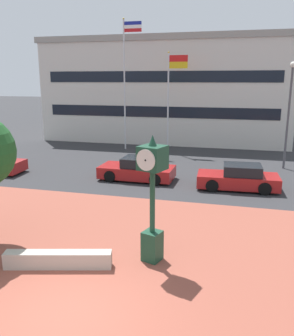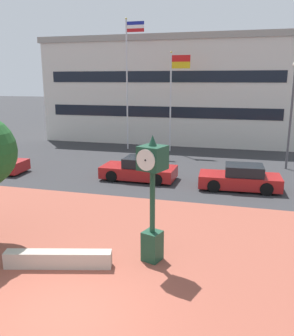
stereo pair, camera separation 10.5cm
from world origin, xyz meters
name	(u,v)px [view 1 (the left image)]	position (x,y,z in m)	size (l,w,h in m)	color
ground_plane	(63,316)	(0.00, 0.00, 0.00)	(200.00, 200.00, 0.00)	#2D2D30
plaza_brick_paving	(101,266)	(0.00, 2.41, 0.00)	(44.00, 12.83, 0.01)	brown
planter_wall	(58,260)	(-1.20, 2.04, 0.25)	(3.20, 0.40, 0.50)	#ADA393
street_clock	(152,194)	(1.42, 3.19, 2.16)	(0.89, 0.92, 3.95)	#19422D
car_street_near	(239,178)	(3.96, 11.57, 0.57)	(4.16, 1.97, 1.28)	maroon
car_street_far	(138,170)	(-1.54, 11.97, 0.57)	(4.17, 2.04, 1.28)	maroon
flagpole_primary	(126,78)	(-4.92, 20.52, 5.64)	(1.46, 0.14, 9.98)	silver
flagpole_secondary	(170,93)	(-1.38, 20.52, 4.45)	(1.50, 0.14, 7.52)	silver
civic_building	(171,89)	(-2.82, 28.36, 4.54)	(22.04, 11.74, 9.07)	beige
street_lamp_post	(289,105)	(6.72, 16.77, 4.00)	(0.36, 0.36, 6.53)	#4C4C51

